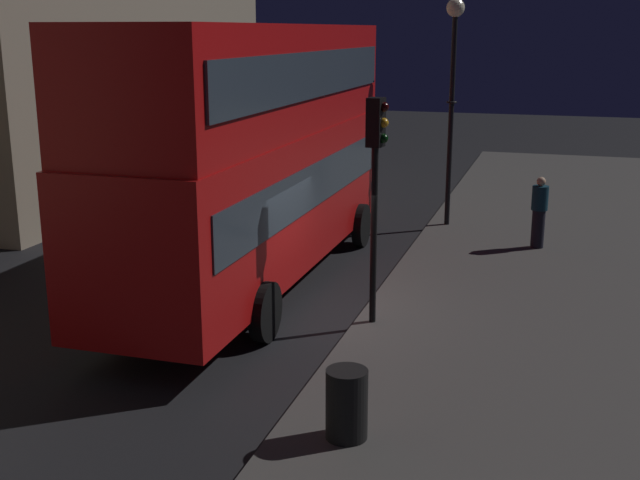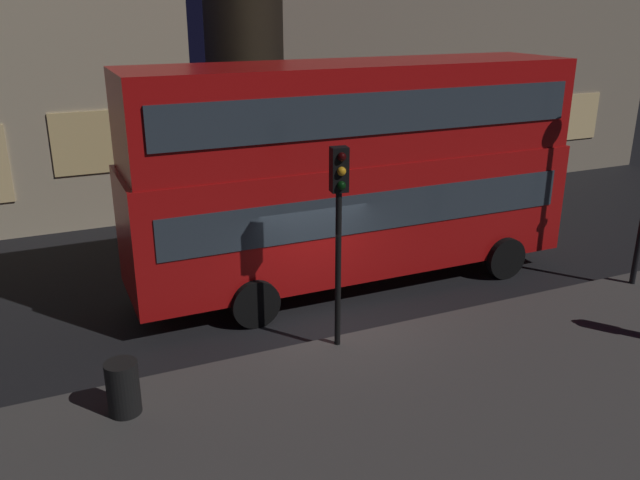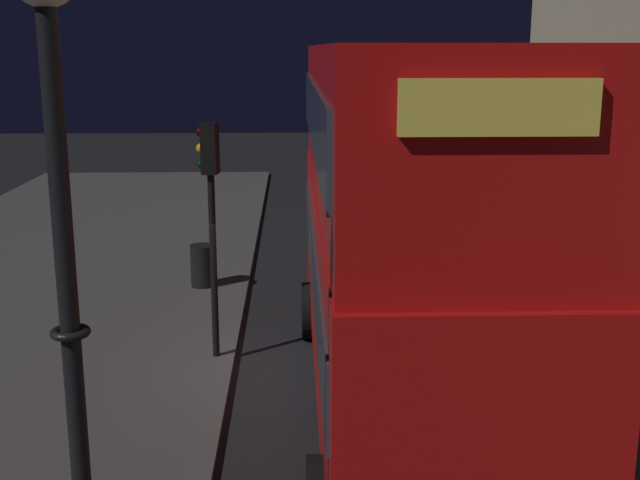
% 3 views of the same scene
% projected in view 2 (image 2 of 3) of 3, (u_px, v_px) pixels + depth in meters
% --- Properties ---
extents(ground_plane, '(80.00, 80.00, 0.00)m').
position_uv_depth(ground_plane, '(323.00, 323.00, 14.60)').
color(ground_plane, black).
extents(double_decker_bus, '(11.09, 2.96, 5.44)m').
position_uv_depth(double_decker_bus, '(354.00, 165.00, 15.73)').
color(double_decker_bus, '#B20F0F').
rests_on(double_decker_bus, ground).
extents(traffic_light_near_kerb, '(0.35, 0.38, 4.08)m').
position_uv_depth(traffic_light_near_kerb, '(339.00, 207.00, 12.45)').
color(traffic_light_near_kerb, black).
rests_on(traffic_light_near_kerb, sidewalk_slab).
extents(litter_bin, '(0.56, 0.56, 0.95)m').
position_uv_depth(litter_bin, '(123.00, 388.00, 11.05)').
color(litter_bin, black).
rests_on(litter_bin, sidewalk_slab).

